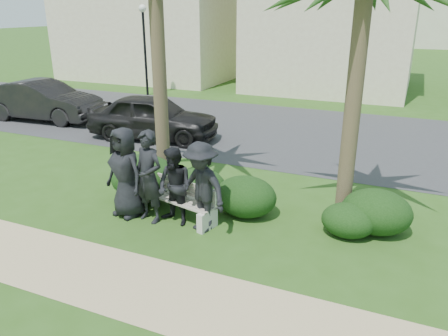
{
  "coord_description": "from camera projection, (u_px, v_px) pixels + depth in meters",
  "views": [
    {
      "loc": [
        3.25,
        -6.61,
        4.13
      ],
      "look_at": [
        -0.04,
        1.0,
        1.08
      ],
      "focal_mm": 35.0,
      "sensor_mm": 36.0,
      "label": 1
    }
  ],
  "objects": [
    {
      "name": "park_bench",
      "position": [
        170.0,
        200.0,
        9.15
      ],
      "size": [
        2.27,
        0.98,
        0.76
      ],
      "rotation": [
        0.0,
        0.0,
        -0.23
      ],
      "color": "#9F9785",
      "rests_on": "ground"
    },
    {
      "name": "street_lamp",
      "position": [
        144.0,
        34.0,
        21.0
      ],
      "size": [
        0.36,
        0.36,
        4.29
      ],
      "color": "black",
      "rests_on": "ground"
    },
    {
      "name": "man_b",
      "position": [
        148.0,
        177.0,
        8.71
      ],
      "size": [
        0.78,
        0.6,
        1.91
      ],
      "primitive_type": "imported",
      "rotation": [
        0.0,
        0.0,
        -0.23
      ],
      "color": "black",
      "rests_on": "ground"
    },
    {
      "name": "hedge_e",
      "position": [
        348.0,
        219.0,
        8.33
      ],
      "size": [
        1.02,
        0.84,
        0.66
      ],
      "primitive_type": "ellipsoid",
      "color": "black",
      "rests_on": "ground"
    },
    {
      "name": "hedge_c",
      "position": [
        200.0,
        185.0,
        9.79
      ],
      "size": [
        1.21,
        1.0,
        0.79
      ],
      "primitive_type": "ellipsoid",
      "color": "black",
      "rests_on": "ground"
    },
    {
      "name": "man_c",
      "position": [
        175.0,
        187.0,
        8.64
      ],
      "size": [
        0.91,
        0.79,
        1.6
      ],
      "primitive_type": "imported",
      "rotation": [
        0.0,
        0.0,
        -0.27
      ],
      "color": "black",
      "rests_on": "ground"
    },
    {
      "name": "stucco_bldg_left",
      "position": [
        156.0,
        16.0,
        27.04
      ],
      "size": [
        10.4,
        8.4,
        7.3
      ],
      "color": "beige",
      "rests_on": "ground"
    },
    {
      "name": "hedge_f",
      "position": [
        377.0,
        210.0,
        8.45
      ],
      "size": [
        1.35,
        1.11,
        0.88
      ],
      "primitive_type": "ellipsoid",
      "color": "black",
      "rests_on": "ground"
    },
    {
      "name": "car_a",
      "position": [
        153.0,
        117.0,
        14.44
      ],
      "size": [
        4.5,
        2.27,
        1.47
      ],
      "primitive_type": "imported",
      "rotation": [
        0.0,
        0.0,
        1.7
      ],
      "color": "black",
      "rests_on": "ground"
    },
    {
      "name": "hedge_d",
      "position": [
        246.0,
        195.0,
        9.15
      ],
      "size": [
        1.32,
        1.09,
        0.86
      ],
      "primitive_type": "ellipsoid",
      "color": "black",
      "rests_on": "ground"
    },
    {
      "name": "asphalt_street",
      "position": [
        305.0,
        134.0,
        15.22
      ],
      "size": [
        160.0,
        8.0,
        0.01
      ],
      "primitive_type": "cube",
      "color": "#2D2D30",
      "rests_on": "ground"
    },
    {
      "name": "man_a",
      "position": [
        125.0,
        173.0,
        8.95
      ],
      "size": [
        1.05,
        0.81,
        1.91
      ],
      "primitive_type": "imported",
      "rotation": [
        0.0,
        0.0,
        -0.24
      ],
      "color": "black",
      "rests_on": "ground"
    },
    {
      "name": "car_b",
      "position": [
        43.0,
        101.0,
        16.85
      ],
      "size": [
        4.71,
        1.95,
        1.52
      ],
      "primitive_type": "imported",
      "rotation": [
        0.0,
        0.0,
        1.65
      ],
      "color": "black",
      "rests_on": "ground"
    },
    {
      "name": "man_d",
      "position": [
        201.0,
        187.0,
        8.34
      ],
      "size": [
        1.32,
        1.01,
        1.8
      ],
      "primitive_type": "imported",
      "rotation": [
        0.0,
        0.0,
        -0.33
      ],
      "color": "black",
      "rests_on": "ground"
    },
    {
      "name": "stucco_bldg_right",
      "position": [
        335.0,
        17.0,
        22.94
      ],
      "size": [
        8.4,
        8.4,
        7.3
      ],
      "color": "beige",
      "rests_on": "ground"
    },
    {
      "name": "hedge_b",
      "position": [
        144.0,
        176.0,
        9.96
      ],
      "size": [
        1.6,
        1.32,
        1.04
      ],
      "primitive_type": "ellipsoid",
      "color": "black",
      "rests_on": "ground"
    },
    {
      "name": "ground",
      "position": [
        205.0,
        238.0,
        8.33
      ],
      "size": [
        160.0,
        160.0,
        0.0
      ],
      "primitive_type": "plane",
      "color": "#2C5117",
      "rests_on": "ground"
    },
    {
      "name": "footpath",
      "position": [
        155.0,
        291.0,
        6.78
      ],
      "size": [
        30.0,
        1.6,
        0.01
      ],
      "primitive_type": "cube",
      "color": "tan",
      "rests_on": "ground"
    }
  ]
}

